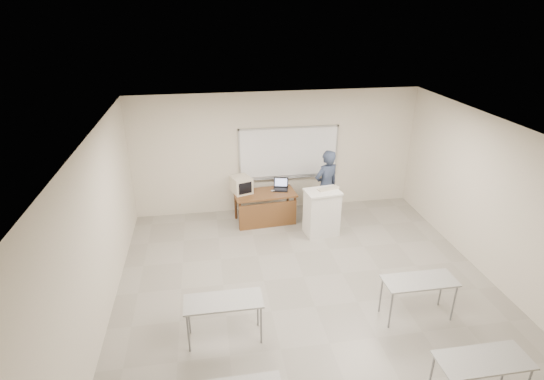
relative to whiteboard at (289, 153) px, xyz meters
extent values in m
cube|color=gray|center=(-0.30, -3.97, -1.49)|extent=(7.00, 8.00, 0.01)
cube|color=white|center=(0.00, 0.00, 0.02)|extent=(2.40, 0.03, 1.20)
cube|color=#B7BABC|center=(0.00, 0.00, 0.64)|extent=(2.48, 0.04, 0.04)
cube|color=#B7BABC|center=(0.00, 0.00, -0.60)|extent=(2.48, 0.04, 0.04)
cube|color=#B7BABC|center=(-1.22, 0.00, 0.02)|extent=(0.04, 0.04, 1.28)
cube|color=#B7BABC|center=(1.22, 0.00, 0.02)|extent=(0.04, 0.04, 1.28)
cube|color=#B7BABC|center=(0.00, -0.05, -0.64)|extent=(2.16, 0.07, 0.02)
cube|color=#A7A8A3|center=(-1.90, -4.47, -0.77)|extent=(1.20, 0.50, 0.03)
cylinder|color=slate|center=(-2.45, -4.67, -1.13)|extent=(0.03, 0.03, 0.70)
cylinder|color=slate|center=(-1.35, -4.67, -1.13)|extent=(0.03, 0.03, 0.70)
cylinder|color=slate|center=(-2.45, -4.27, -1.13)|extent=(0.03, 0.03, 0.70)
cylinder|color=slate|center=(-1.35, -4.27, -1.13)|extent=(0.03, 0.03, 0.70)
cube|color=#A7A8A3|center=(1.30, -4.47, -0.77)|extent=(1.20, 0.50, 0.03)
cylinder|color=slate|center=(0.75, -4.67, -1.13)|extent=(0.03, 0.03, 0.70)
cylinder|color=slate|center=(1.85, -4.67, -1.13)|extent=(0.03, 0.03, 0.70)
cylinder|color=slate|center=(0.75, -4.27, -1.13)|extent=(0.03, 0.03, 0.70)
cylinder|color=slate|center=(1.85, -4.27, -1.13)|extent=(0.03, 0.03, 0.70)
cube|color=#A7A8A3|center=(1.30, -6.17, -0.77)|extent=(1.20, 0.50, 0.03)
cylinder|color=slate|center=(0.75, -5.97, -1.13)|extent=(0.03, 0.03, 0.70)
cylinder|color=slate|center=(1.85, -5.97, -1.13)|extent=(0.03, 0.03, 0.70)
cube|color=brown|center=(-0.70, -0.67, -0.75)|extent=(1.44, 0.72, 0.04)
cube|color=brown|center=(-0.70, -1.01, -1.17)|extent=(1.37, 0.03, 0.63)
cylinder|color=#3E2311|center=(-1.36, -0.97, -1.13)|extent=(0.06, 0.06, 0.71)
cylinder|color=#3E2311|center=(-0.04, -0.97, -1.13)|extent=(0.06, 0.06, 0.71)
cylinder|color=#3E2311|center=(-1.36, -0.37, -1.13)|extent=(0.06, 0.06, 0.71)
cylinder|color=#3E2311|center=(-0.04, -0.37, -1.13)|extent=(0.06, 0.06, 0.71)
cube|color=white|center=(0.48, -1.47, -0.97)|extent=(0.72, 0.51, 1.02)
cube|color=white|center=(0.48, -1.47, -0.44)|extent=(0.76, 0.55, 0.04)
cube|color=#C2B69E|center=(-1.25, -0.52, -0.54)|extent=(0.40, 0.43, 0.38)
cube|color=#C2B69E|center=(-1.25, -0.75, -0.54)|extent=(0.43, 0.04, 0.40)
cube|color=black|center=(-1.25, -0.77, -0.54)|extent=(0.32, 0.01, 0.28)
cube|color=black|center=(-0.30, -0.57, -0.72)|extent=(0.35, 0.25, 0.02)
cube|color=black|center=(-0.30, -0.58, -0.71)|extent=(0.28, 0.15, 0.01)
cube|color=black|center=(-0.30, -0.41, -0.59)|extent=(0.35, 0.07, 0.24)
cube|color=#A7B6F0|center=(-0.30, -0.42, -0.59)|extent=(0.29, 0.05, 0.18)
ellipsoid|color=#94959B|center=(-0.50, -0.62, -0.71)|extent=(0.11, 0.09, 0.04)
cube|color=#C2B69E|center=(0.63, -1.39, -0.40)|extent=(0.53, 0.31, 0.03)
imported|color=black|center=(0.74, -0.86, -0.58)|extent=(0.77, 0.65, 1.79)
camera|label=1|loc=(-2.01, -9.72, 3.39)|focal=28.00mm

